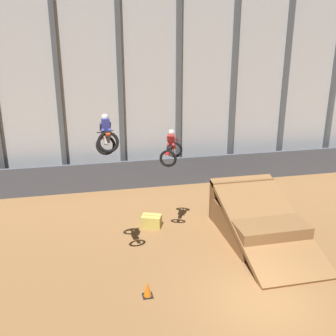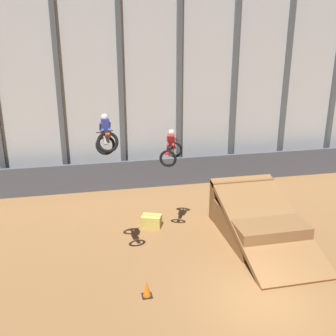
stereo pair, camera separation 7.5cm
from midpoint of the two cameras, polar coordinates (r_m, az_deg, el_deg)
ground_plane at (r=14.39m, az=13.49°, el=-18.28°), size 60.00×60.00×0.00m
arena_back_wall at (r=23.38m, az=1.34°, el=12.43°), size 32.00×0.40×11.97m
lower_barrier at (r=23.48m, az=1.87°, el=-0.45°), size 31.36×0.20×1.68m
dirt_ramp at (r=18.24m, az=12.51°, el=-7.20°), size 3.08×6.13×2.14m
rider_bike_left_air at (r=14.05m, az=-9.08°, el=4.43°), size 0.75×1.69×1.64m
rider_bike_right_air at (r=16.83m, az=0.36°, el=2.80°), size 1.28×1.76×1.44m
traffic_cone_near_ramp at (r=14.10m, az=-3.15°, el=-17.16°), size 0.36×0.36×0.58m
hay_bale_trackside at (r=18.58m, az=-2.53°, el=-7.70°), size 1.06×0.90×0.57m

